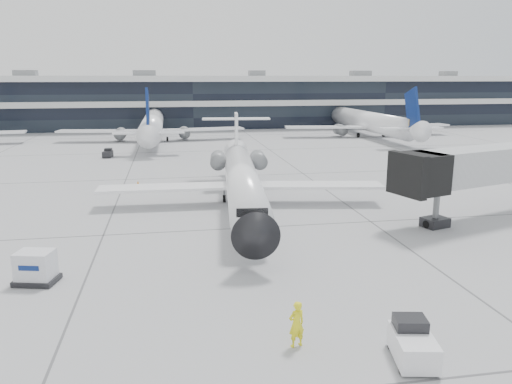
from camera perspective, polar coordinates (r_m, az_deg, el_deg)
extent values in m
plane|color=gray|center=(37.04, -1.49, -4.15)|extent=(220.00, 220.00, 0.00)
cube|color=black|center=(117.29, -7.46, 10.00)|extent=(170.00, 22.00, 10.00)
cylinder|color=white|center=(42.27, -1.56, 1.31)|extent=(5.14, 24.78, 2.77)
cone|color=black|center=(28.96, -0.23, -4.20)|extent=(3.04, 3.13, 2.77)
cone|color=white|center=(55.95, -2.26, 4.51)|extent=(2.94, 3.52, 2.63)
cube|color=white|center=(43.63, -10.41, 0.50)|extent=(11.36, 2.97, 0.23)
cube|color=white|center=(44.23, 7.04, 0.79)|extent=(11.58, 4.50, 0.23)
cylinder|color=slate|center=(50.42, -4.37, 3.66)|extent=(1.87, 3.62, 1.54)
cylinder|color=slate|center=(50.58, 0.30, 3.73)|extent=(1.87, 3.62, 1.54)
cube|color=white|center=(55.06, -2.26, 6.63)|extent=(0.54, 2.68, 4.62)
cube|color=white|center=(55.31, -2.29, 8.37)|extent=(7.51, 2.35, 0.16)
cylinder|color=black|center=(33.39, -0.72, -5.57)|extent=(0.24, 0.59, 0.57)
cylinder|color=black|center=(44.67, -3.65, -0.75)|extent=(0.31, 0.68, 0.66)
cylinder|color=black|center=(44.81, 0.29, -0.68)|extent=(0.31, 0.68, 0.66)
cube|color=#A4A6A8|center=(42.95, 25.26, 2.94)|extent=(14.33, 6.94, 2.62)
cube|color=black|center=(37.51, 18.43, 2.06)|extent=(3.47, 3.87, 2.83)
cylinder|color=slate|center=(39.33, 19.89, -1.78)|extent=(0.44, 0.44, 2.83)
cube|color=black|center=(39.60, 19.77, -3.27)|extent=(2.16, 1.89, 0.71)
imported|color=yellow|center=(21.30, 4.65, -14.81)|extent=(0.84, 0.67, 2.00)
cube|color=white|center=(21.35, 17.51, -16.51)|extent=(1.91, 2.71, 1.02)
cube|color=black|center=(21.51, 17.20, -14.21)|extent=(1.41, 1.23, 0.56)
cylinder|color=black|center=(22.13, 15.16, -16.33)|extent=(0.29, 0.53, 0.50)
cylinder|color=black|center=(22.45, 18.36, -16.11)|extent=(0.29, 0.53, 0.50)
cylinder|color=black|center=(20.63, 16.42, -18.75)|extent=(0.29, 0.53, 0.50)
cylinder|color=black|center=(20.97, 19.86, -18.44)|extent=(0.29, 0.53, 0.50)
cube|color=black|center=(29.97, -23.74, -9.19)|extent=(2.47, 2.06, 0.26)
cube|color=white|center=(29.67, -23.90, -7.61)|extent=(2.15, 1.81, 1.50)
cone|color=orange|center=(52.54, -13.34, 0.97)|extent=(0.37, 0.37, 0.58)
cube|color=orange|center=(52.60, -13.32, 0.68)|extent=(0.40, 0.40, 0.03)
cube|color=black|center=(72.59, -16.59, 4.19)|extent=(1.37, 2.05, 0.78)
cube|color=black|center=(72.94, -16.53, 4.65)|extent=(1.05, 0.90, 0.44)
cylinder|color=black|center=(73.42, -16.81, 4.04)|extent=(0.21, 0.40, 0.38)
cylinder|color=black|center=(73.19, -16.08, 4.06)|extent=(0.21, 0.40, 0.38)
cylinder|color=black|center=(72.09, -17.07, 3.86)|extent=(0.21, 0.40, 0.38)
cylinder|color=black|center=(71.85, -16.33, 3.88)|extent=(0.21, 0.40, 0.38)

